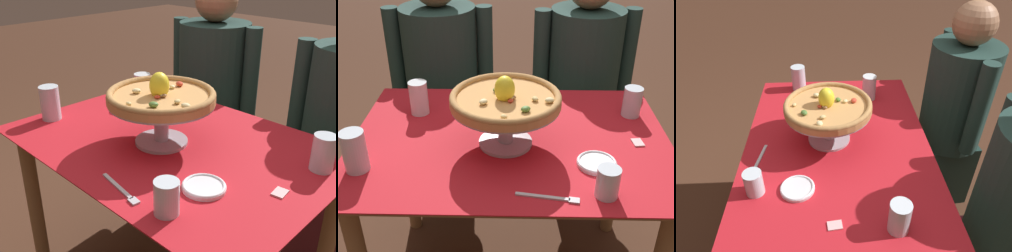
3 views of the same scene
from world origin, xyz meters
TOP-DOWN VIEW (x-y plane):
  - dining_table at (0.00, 0.00)m, footprint 1.15×0.83m
  - pizza_stand at (-0.02, -0.04)m, footprint 0.37×0.37m
  - pizza at (-0.02, -0.04)m, footprint 0.38×0.38m
  - water_glass_back_right at (0.48, 0.19)m, footprint 0.07×0.07m
  - water_glass_back_left at (-0.37, 0.19)m, footprint 0.07×0.07m
  - water_glass_front_left at (-0.49, -0.20)m, footprint 0.08×0.08m
  - water_glass_front_right at (0.29, -0.32)m, footprint 0.07×0.07m
  - side_plate at (0.29, -0.16)m, footprint 0.13×0.13m
  - dinner_fork at (0.13, -0.34)m, footprint 0.19×0.05m
  - sugar_packet at (0.46, -0.02)m, footprint 0.04×0.05m
  - diner_left at (-0.36, 0.68)m, footprint 0.52×0.39m
  - diner_right at (0.36, 0.69)m, footprint 0.52×0.38m

SIDE VIEW (x-z plane):
  - diner_right at x=0.36m, z-range -0.01..1.26m
  - diner_left at x=-0.36m, z-range -0.01..1.26m
  - dining_table at x=0.00m, z-range 0.25..1.01m
  - sugar_packet at x=0.46m, z-range 0.75..0.76m
  - dinner_fork at x=0.13m, z-range 0.75..0.76m
  - side_plate at x=0.29m, z-range 0.75..0.77m
  - water_glass_front_right at x=0.29m, z-range 0.75..0.84m
  - water_glass_back_right at x=0.48m, z-range 0.75..0.87m
  - water_glass_back_left at x=-0.37m, z-range 0.74..0.88m
  - water_glass_front_left at x=-0.49m, z-range 0.74..0.88m
  - pizza_stand at x=-0.02m, z-range 0.78..0.94m
  - pizza at x=-0.02m, z-range 0.88..0.99m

